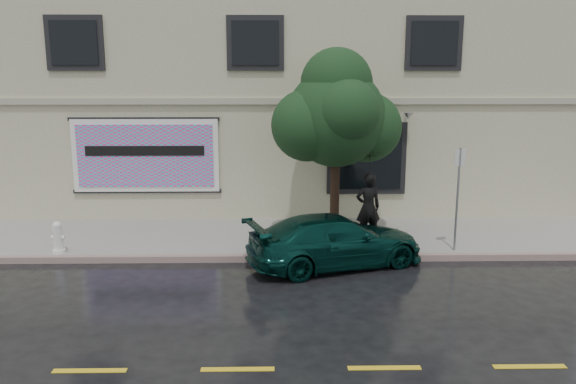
{
  "coord_description": "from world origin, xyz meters",
  "views": [
    {
      "loc": [
        0.61,
        -11.18,
        4.3
      ],
      "look_at": [
        0.86,
        2.2,
        1.53
      ],
      "focal_mm": 35.0,
      "sensor_mm": 36.0,
      "label": 1
    }
  ],
  "objects_px": {
    "car": "(336,241)",
    "fire_hydrant": "(58,237)",
    "pedestrian": "(368,208)",
    "street_tree": "(336,118)"
  },
  "relations": [
    {
      "from": "pedestrian",
      "to": "car",
      "type": "bearing_deg",
      "value": 45.74
    },
    {
      "from": "street_tree",
      "to": "fire_hydrant",
      "type": "distance_m",
      "value": 7.37
    },
    {
      "from": "car",
      "to": "pedestrian",
      "type": "height_order",
      "value": "pedestrian"
    },
    {
      "from": "street_tree",
      "to": "fire_hydrant",
      "type": "bearing_deg",
      "value": -169.59
    },
    {
      "from": "car",
      "to": "fire_hydrant",
      "type": "height_order",
      "value": "car"
    },
    {
      "from": "car",
      "to": "pedestrian",
      "type": "relative_size",
      "value": 2.31
    },
    {
      "from": "street_tree",
      "to": "fire_hydrant",
      "type": "xyz_separation_m",
      "value": [
        -6.73,
        -1.24,
        -2.74
      ]
    },
    {
      "from": "pedestrian",
      "to": "fire_hydrant",
      "type": "xyz_separation_m",
      "value": [
        -7.54,
        -0.81,
        -0.51
      ]
    },
    {
      "from": "car",
      "to": "fire_hydrant",
      "type": "distance_m",
      "value": 6.61
    },
    {
      "from": "car",
      "to": "fire_hydrant",
      "type": "relative_size",
      "value": 5.31
    }
  ]
}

